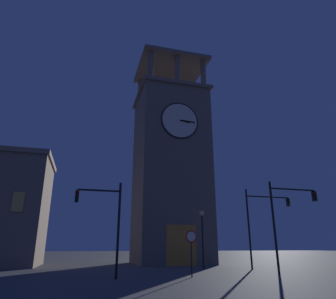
% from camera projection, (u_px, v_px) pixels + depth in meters
% --- Properties ---
extents(ground_plane, '(200.00, 200.00, 0.00)m').
position_uv_depth(ground_plane, '(180.00, 265.00, 31.76)').
color(ground_plane, '#4C4C51').
extents(clocktower, '(8.74, 8.66, 28.26)m').
position_uv_depth(clocktower, '(170.00, 169.00, 36.91)').
color(clocktower, '#75665B').
rests_on(clocktower, ground_plane).
extents(traffic_signal_near, '(2.87, 0.41, 5.85)m').
position_uv_depth(traffic_signal_near, '(105.00, 215.00, 18.82)').
color(traffic_signal_near, black).
rests_on(traffic_signal_near, ground_plane).
extents(traffic_signal_mid, '(3.95, 0.41, 6.39)m').
position_uv_depth(traffic_signal_mid, '(287.00, 212.00, 21.53)').
color(traffic_signal_mid, black).
rests_on(traffic_signal_mid, ground_plane).
extents(traffic_signal_far, '(4.57, 0.41, 6.90)m').
position_uv_depth(traffic_signal_far, '(261.00, 216.00, 27.18)').
color(traffic_signal_far, black).
rests_on(traffic_signal_far, ground_plane).
extents(street_lamp, '(0.44, 0.44, 4.96)m').
position_uv_depth(street_lamp, '(202.00, 228.00, 26.75)').
color(street_lamp, black).
rests_on(street_lamp, ground_plane).
extents(no_horn_sign, '(0.78, 0.14, 2.89)m').
position_uv_depth(no_horn_sign, '(191.00, 240.00, 19.56)').
color(no_horn_sign, black).
rests_on(no_horn_sign, ground_plane).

